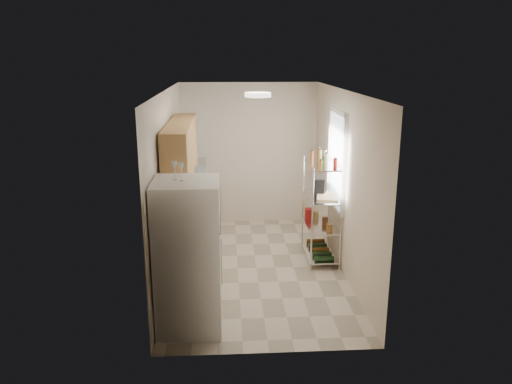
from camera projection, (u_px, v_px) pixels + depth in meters
room at (256, 184)px, 7.09m from camera, size 2.52×4.42×2.62m
counter_run at (195, 231)px, 7.68m from camera, size 0.63×3.51×0.90m
upper_cabinets at (181, 148)px, 6.99m from camera, size 0.33×2.20×0.72m
range_hood at (190, 165)px, 7.87m from camera, size 0.50×0.60×0.12m
window at (337, 160)px, 7.43m from camera, size 0.06×1.00×1.46m
bakers_rack at (322, 190)px, 7.48m from camera, size 0.45×0.90×1.73m
ceiling_dome at (258, 95)px, 6.46m from camera, size 0.34×0.34×0.05m
refrigerator at (188, 256)px, 5.61m from camera, size 0.72×0.72×1.76m
wine_glass_a at (175, 171)px, 5.39m from camera, size 0.07×0.07×0.21m
wine_glass_b at (181, 172)px, 5.34m from camera, size 0.07×0.07×0.20m
rice_cooker at (190, 193)px, 7.67m from camera, size 0.29×0.29×0.23m
frying_pan_large at (195, 195)px, 7.89m from camera, size 0.30×0.30×0.05m
frying_pan_small at (196, 187)px, 8.38m from camera, size 0.33×0.33×0.05m
cutting_board at (327, 197)px, 7.41m from camera, size 0.38×0.45×0.03m
espresso_machine at (319, 185)px, 7.62m from camera, size 0.19×0.25×0.27m
storage_bag at (308, 214)px, 7.89m from camera, size 0.11×0.15×0.16m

